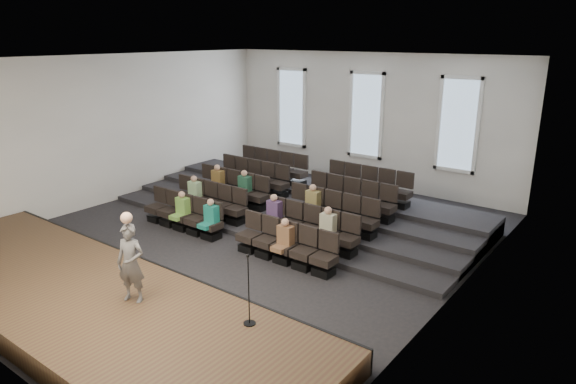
# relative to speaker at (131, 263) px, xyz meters

# --- Properties ---
(ground) EXTENTS (14.00, 14.00, 0.00)m
(ground) POSITION_rel_speaker_xyz_m (-1.26, 4.69, -1.31)
(ground) COLOR black
(ground) RESTS_ON ground
(ceiling) EXTENTS (12.00, 14.00, 0.02)m
(ceiling) POSITION_rel_speaker_xyz_m (-1.26, 4.69, 3.70)
(ceiling) COLOR white
(ceiling) RESTS_ON ground
(wall_back) EXTENTS (12.00, 0.04, 5.00)m
(wall_back) POSITION_rel_speaker_xyz_m (-1.26, 11.71, 1.19)
(wall_back) COLOR silver
(wall_back) RESTS_ON ground
(wall_left) EXTENTS (0.04, 14.00, 5.00)m
(wall_left) POSITION_rel_speaker_xyz_m (-7.28, 4.69, 1.19)
(wall_left) COLOR silver
(wall_left) RESTS_ON ground
(wall_right) EXTENTS (0.04, 14.00, 5.00)m
(wall_right) POSITION_rel_speaker_xyz_m (4.76, 4.69, 1.19)
(wall_right) COLOR silver
(wall_right) RESTS_ON ground
(stage) EXTENTS (11.80, 3.60, 0.50)m
(stage) POSITION_rel_speaker_xyz_m (-1.26, -0.41, -1.06)
(stage) COLOR #46351E
(stage) RESTS_ON ground
(stage_lip) EXTENTS (11.80, 0.06, 0.52)m
(stage_lip) POSITION_rel_speaker_xyz_m (-1.26, 1.36, -1.06)
(stage_lip) COLOR black
(stage_lip) RESTS_ON ground
(risers) EXTENTS (11.80, 4.80, 0.60)m
(risers) POSITION_rel_speaker_xyz_m (-1.26, 7.86, -1.11)
(risers) COLOR black
(risers) RESTS_ON ground
(seating_rows) EXTENTS (6.80, 4.70, 1.67)m
(seating_rows) POSITION_rel_speaker_xyz_m (-1.26, 6.23, -0.63)
(seating_rows) COLOR black
(seating_rows) RESTS_ON ground
(windows) EXTENTS (8.44, 0.10, 3.24)m
(windows) POSITION_rel_speaker_xyz_m (-1.26, 11.64, 1.39)
(windows) COLOR white
(windows) RESTS_ON wall_back
(audience) EXTENTS (5.45, 2.64, 1.10)m
(audience) POSITION_rel_speaker_xyz_m (-1.54, 5.15, -0.48)
(audience) COLOR #74AF46
(audience) RESTS_ON seating_rows
(speaker) EXTENTS (0.69, 0.57, 1.61)m
(speaker) POSITION_rel_speaker_xyz_m (0.00, 0.00, 0.00)
(speaker) COLOR #565351
(speaker) RESTS_ON stage
(mic_stand) EXTENTS (0.23, 0.23, 1.40)m
(mic_stand) POSITION_rel_speaker_xyz_m (2.43, 0.73, -0.39)
(mic_stand) COLOR black
(mic_stand) RESTS_ON stage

